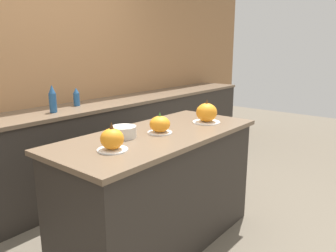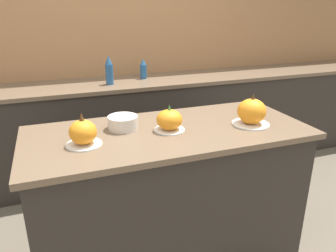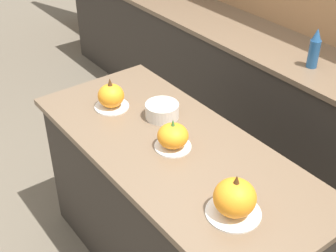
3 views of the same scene
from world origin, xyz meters
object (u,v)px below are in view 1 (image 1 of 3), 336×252
Objects in this scene: bottle_tall at (53,99)px; mixing_bowl at (124,132)px; pumpkin_cake_left at (112,140)px; pumpkin_cake_center at (160,125)px; pumpkin_cake_right at (207,113)px; bottle_short at (76,97)px.

mixing_bowl is (-0.13, -1.08, -0.11)m from bottle_tall.
pumpkin_cake_left reaches higher than pumpkin_cake_center.
pumpkin_cake_left is 1.02m from pumpkin_cake_right.
pumpkin_cake_right is at bearing -14.53° from mixing_bowl.
pumpkin_cake_center is 1.01× the size of mixing_bowl.
pumpkin_cake_center is at bearing 5.15° from pumpkin_cake_left.
bottle_short is (0.35, 0.13, -0.03)m from bottle_tall.
bottle_tall is at bearing -159.82° from bottle_short.
bottle_tall is 0.38m from bottle_short.
pumpkin_cake_center is 0.52m from pumpkin_cake_right.
bottle_short is 1.30m from mixing_bowl.
bottle_tall is (0.37, 1.25, 0.08)m from pumpkin_cake_left.
pumpkin_cake_left is at bearing -117.83° from bottle_short.
pumpkin_cake_right reaches higher than mixing_bowl.
bottle_tall reaches higher than mixing_bowl.
pumpkin_cake_right is (0.51, -0.08, 0.02)m from pumpkin_cake_center.
bottle_short reaches higher than pumpkin_cake_center.
bottle_tall is 1.36× the size of bottle_short.
pumpkin_cake_left is at bearing -106.72° from bottle_tall.
pumpkin_cake_center reaches higher than mixing_bowl.
bottle_tall reaches higher than pumpkin_cake_right.
pumpkin_cake_right is 0.90× the size of bottle_tall.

